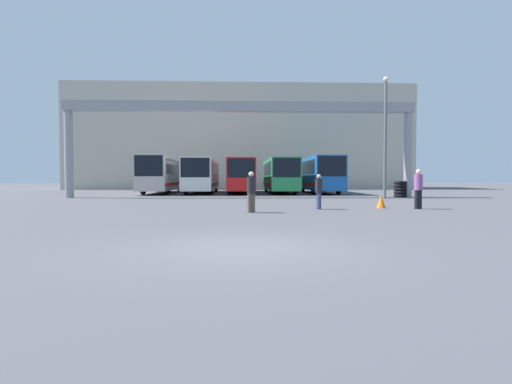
% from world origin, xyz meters
% --- Properties ---
extents(ground_plane, '(200.00, 200.00, 0.00)m').
position_xyz_m(ground_plane, '(0.00, 0.00, 0.00)').
color(ground_plane, '#47474C').
extents(building_backdrop, '(43.77, 12.00, 13.16)m').
position_xyz_m(building_backdrop, '(0.00, 46.92, 6.58)').
color(building_backdrop, '#B7B2A3').
rests_on(building_backdrop, ground).
extents(overhead_gantry, '(25.43, 0.80, 6.97)m').
position_xyz_m(overhead_gantry, '(0.00, 21.09, 5.78)').
color(overhead_gantry, gray).
rests_on(overhead_gantry, ground).
extents(bus_slot_0, '(2.48, 11.72, 3.34)m').
position_xyz_m(bus_slot_0, '(-7.34, 29.58, 1.92)').
color(bus_slot_0, beige).
rests_on(bus_slot_0, ground).
extents(bus_slot_1, '(2.54, 11.98, 3.14)m').
position_xyz_m(bus_slot_1, '(-3.67, 29.71, 1.81)').
color(bus_slot_1, silver).
rests_on(bus_slot_1, ground).
extents(bus_slot_2, '(2.44, 12.01, 3.10)m').
position_xyz_m(bus_slot_2, '(0.00, 29.73, 1.79)').
color(bus_slot_2, red).
rests_on(bus_slot_2, ground).
extents(bus_slot_3, '(2.46, 12.11, 3.14)m').
position_xyz_m(bus_slot_3, '(3.67, 29.78, 1.81)').
color(bus_slot_3, '#268C4C').
rests_on(bus_slot_3, ground).
extents(bus_slot_4, '(2.55, 10.50, 3.30)m').
position_xyz_m(bus_slot_4, '(7.34, 28.97, 1.90)').
color(bus_slot_4, '#1959A5').
rests_on(bus_slot_4, ground).
extents(pedestrian_near_left, '(0.35, 0.35, 1.70)m').
position_xyz_m(pedestrian_near_left, '(0.40, 8.37, 0.90)').
color(pedestrian_near_left, brown).
rests_on(pedestrian_near_left, ground).
extents(pedestrian_mid_right, '(0.38, 0.38, 1.84)m').
position_xyz_m(pedestrian_mid_right, '(8.20, 9.99, 0.98)').
color(pedestrian_mid_right, black).
rests_on(pedestrian_mid_right, ground).
extents(pedestrian_near_center, '(0.33, 0.33, 1.61)m').
position_xyz_m(pedestrian_near_center, '(3.54, 9.97, 0.85)').
color(pedestrian_near_center, navy).
rests_on(pedestrian_near_center, ground).
extents(traffic_cone, '(0.44, 0.44, 0.62)m').
position_xyz_m(traffic_cone, '(6.67, 10.58, 0.31)').
color(traffic_cone, orange).
rests_on(traffic_cone, ground).
extents(tire_stack, '(1.04, 1.04, 1.20)m').
position_xyz_m(tire_stack, '(11.95, 21.21, 0.60)').
color(tire_stack, black).
rests_on(tire_stack, ground).
extents(lamp_post, '(0.36, 0.36, 8.45)m').
position_xyz_m(lamp_post, '(10.03, 19.29, 4.59)').
color(lamp_post, '#595B60').
rests_on(lamp_post, ground).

